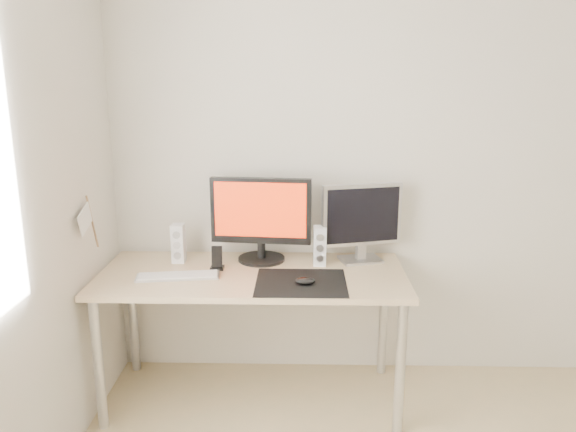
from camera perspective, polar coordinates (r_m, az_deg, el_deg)
name	(u,v)px	position (r m, az deg, el deg)	size (l,w,h in m)	color
wall_back	(422,164)	(3.24, 13.46, 5.18)	(3.50, 3.50, 0.00)	silver
mousepad	(301,283)	(2.81, 1.33, -6.77)	(0.45, 0.40, 0.00)	black
mouse	(305,281)	(2.77, 1.75, -6.62)	(0.10, 0.06, 0.04)	black
desk	(253,287)	(2.98, -3.63, -7.17)	(1.60, 0.70, 0.73)	#D1B587
main_monitor	(261,216)	(3.06, -2.77, -0.04)	(0.55, 0.28, 0.47)	black
second_monitor	(362,219)	(3.08, 7.50, -0.29)	(0.44, 0.21, 0.43)	#B7B7B9
speaker_left	(178,243)	(3.14, -11.07, -2.74)	(0.07, 0.08, 0.21)	white
speaker_right	(320,246)	(3.04, 3.24, -3.04)	(0.07, 0.08, 0.21)	white
keyboard	(178,276)	(2.93, -11.12, -5.99)	(0.43, 0.18, 0.02)	silver
phone_dock	(217,262)	(3.01, -7.22, -4.68)	(0.07, 0.06, 0.13)	black
pennant	(87,220)	(2.90, -19.71, -0.35)	(0.01, 0.23, 0.29)	#A57F54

